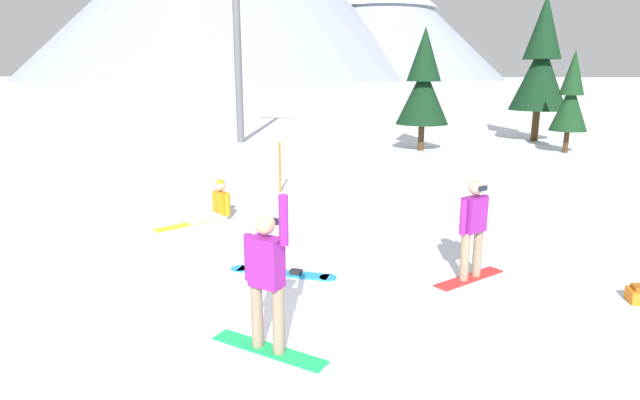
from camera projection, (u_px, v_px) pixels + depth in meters
name	position (u px, v px, depth m)	size (l,w,h in m)	color
ground_plane	(327.00, 315.00, 7.49)	(800.00, 800.00, 0.00)	white
snowboarder_foreground	(267.00, 279.00, 6.31)	(1.59, 0.84, 2.02)	#19B259
snowboarder_midground	(473.00, 228.00, 8.59)	(1.24, 1.23, 1.69)	red
snowboarder_background	(215.00, 206.00, 12.33)	(1.41, 1.63, 0.93)	#B7B7BC
loose_snowboard_far_spare	(283.00, 272.00, 9.03)	(1.93, 0.50, 0.09)	#1E8CD8
trail_marker_pole	(280.00, 167.00, 15.05)	(0.06, 0.06, 1.44)	orange
pine_tree_broad	(423.00, 84.00, 22.67)	(2.28, 2.28, 5.26)	#472D19
pine_tree_twin	(541.00, 63.00, 25.65)	(2.74, 2.74, 7.01)	#472D19
pine_tree_leaning	(571.00, 98.00, 22.12)	(1.53, 1.53, 4.29)	#472D19
ski_lift_tower	(236.00, 7.00, 24.55)	(2.83, 0.36, 11.43)	#595B60
peak_west_ridge	(382.00, 19.00, 239.17)	(111.37, 111.37, 51.67)	#8C93A3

